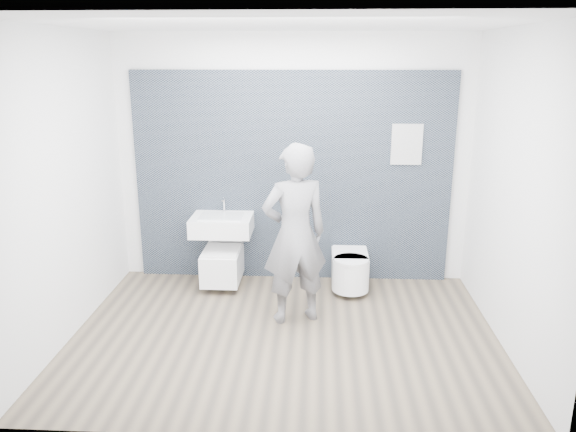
# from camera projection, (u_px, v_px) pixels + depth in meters

# --- Properties ---
(ground) EXTENTS (4.00, 4.00, 0.00)m
(ground) POSITION_uv_depth(u_px,v_px,m) (285.00, 334.00, 5.33)
(ground) COLOR brown
(ground) RESTS_ON ground
(room_shell) EXTENTS (4.00, 4.00, 4.00)m
(room_shell) POSITION_uv_depth(u_px,v_px,m) (284.00, 153.00, 4.84)
(room_shell) COLOR silver
(room_shell) RESTS_ON ground
(tile_wall) EXTENTS (3.60, 0.06, 2.40)m
(tile_wall) POSITION_uv_depth(u_px,v_px,m) (292.00, 276.00, 6.74)
(tile_wall) COLOR black
(tile_wall) RESTS_ON ground
(washbasin) EXTENTS (0.68, 0.51, 0.51)m
(washbasin) POSITION_uv_depth(u_px,v_px,m) (222.00, 224.00, 6.31)
(washbasin) COLOR white
(washbasin) RESTS_ON ground
(toilet_square) EXTENTS (0.42, 0.61, 0.74)m
(toilet_square) POSITION_uv_depth(u_px,v_px,m) (222.00, 263.00, 6.39)
(toilet_square) COLOR white
(toilet_square) RESTS_ON ground
(toilet_rounded) EXTENTS (0.41, 0.69, 0.37)m
(toilet_rounded) POSITION_uv_depth(u_px,v_px,m) (350.00, 270.00, 6.27)
(toilet_rounded) COLOR white
(toilet_rounded) RESTS_ON ground
(info_placard) EXTENTS (0.34, 0.03, 0.45)m
(info_placard) POSITION_uv_depth(u_px,v_px,m) (399.00, 279.00, 6.63)
(info_placard) COLOR white
(info_placard) RESTS_ON ground
(visitor) EXTENTS (0.76, 0.62, 1.78)m
(visitor) POSITION_uv_depth(u_px,v_px,m) (295.00, 235.00, 5.40)
(visitor) COLOR slate
(visitor) RESTS_ON ground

